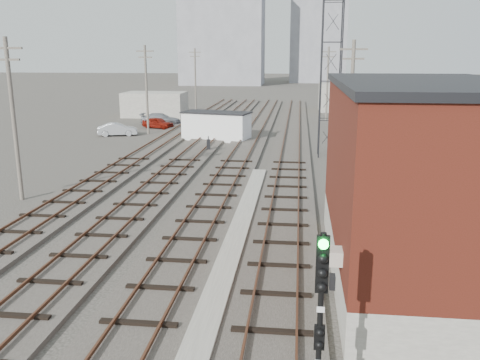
% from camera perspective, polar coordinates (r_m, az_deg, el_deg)
% --- Properties ---
extents(ground, '(320.00, 320.00, 0.00)m').
position_cam_1_polar(ground, '(66.85, 3.93, 6.95)').
color(ground, '#282621').
rests_on(ground, ground).
extents(track_right, '(3.20, 90.00, 0.39)m').
position_cam_1_polar(track_right, '(45.99, 5.77, 3.87)').
color(track_right, '#332D28').
rests_on(track_right, ground).
extents(track_mid_right, '(3.20, 90.00, 0.39)m').
position_cam_1_polar(track_mid_right, '(46.22, 0.80, 3.99)').
color(track_mid_right, '#332D28').
rests_on(track_mid_right, ground).
extents(track_mid_left, '(3.20, 90.00, 0.39)m').
position_cam_1_polar(track_mid_left, '(46.78, -4.09, 4.08)').
color(track_mid_left, '#332D28').
rests_on(track_mid_left, ground).
extents(track_left, '(3.20, 90.00, 0.39)m').
position_cam_1_polar(track_left, '(47.68, -8.84, 4.13)').
color(track_left, '#332D28').
rests_on(track_left, ground).
extents(platform_curb, '(0.90, 28.00, 0.26)m').
position_cam_1_polar(platform_curb, '(21.94, -0.66, -7.29)').
color(platform_curb, gray).
rests_on(platform_curb, ground).
extents(brick_building, '(6.54, 12.20, 7.22)m').
position_cam_1_polar(brick_building, '(19.33, 19.56, -0.18)').
color(brick_building, gray).
rests_on(brick_building, ground).
extents(lattice_tower, '(1.60, 1.60, 15.00)m').
position_cam_1_polar(lattice_tower, '(41.36, 10.19, 12.91)').
color(lattice_tower, black).
rests_on(lattice_tower, ground).
extents(utility_pole_left_a, '(1.80, 0.24, 9.00)m').
position_cam_1_polar(utility_pole_left_a, '(30.75, -24.10, 6.61)').
color(utility_pole_left_a, '#595147').
rests_on(utility_pole_left_a, ground).
extents(utility_pole_left_b, '(1.80, 0.24, 9.00)m').
position_cam_1_polar(utility_pole_left_b, '(53.71, -10.46, 10.19)').
color(utility_pole_left_b, '#595147').
rests_on(utility_pole_left_b, ground).
extents(utility_pole_left_c, '(1.80, 0.24, 9.00)m').
position_cam_1_polar(utility_pole_left_c, '(77.94, -5.04, 11.45)').
color(utility_pole_left_c, '#595147').
rests_on(utility_pole_left_c, ground).
extents(utility_pole_right_a, '(1.80, 0.24, 9.00)m').
position_cam_1_polar(utility_pole_right_a, '(34.61, 12.34, 8.17)').
color(utility_pole_right_a, '#595147').
rests_on(utility_pole_right_a, ground).
extents(utility_pole_right_b, '(1.80, 0.24, 9.00)m').
position_cam_1_polar(utility_pole_right_b, '(64.46, 9.80, 10.81)').
color(utility_pole_right_b, '#595147').
rests_on(utility_pole_right_b, ground).
extents(apartment_left, '(22.00, 14.00, 30.00)m').
position_cam_1_polar(apartment_left, '(143.03, -1.96, 16.68)').
color(apartment_left, gray).
rests_on(apartment_left, ground).
extents(apartment_right, '(16.00, 12.00, 26.00)m').
position_cam_1_polar(apartment_right, '(156.45, 8.73, 15.56)').
color(apartment_right, gray).
rests_on(apartment_right, ground).
extents(shed_left, '(8.00, 5.00, 3.20)m').
position_cam_1_polar(shed_left, '(69.29, -9.52, 8.37)').
color(shed_left, gray).
rests_on(shed_left, ground).
extents(shed_right, '(6.00, 6.00, 4.00)m').
position_cam_1_polar(shed_right, '(76.76, 11.14, 9.12)').
color(shed_right, gray).
rests_on(shed_right, ground).
extents(signal_mast, '(0.40, 0.42, 4.39)m').
position_cam_1_polar(signal_mast, '(11.66, 9.03, -14.10)').
color(signal_mast, gray).
rests_on(signal_mast, ground).
extents(switch_stand, '(0.31, 0.31, 1.23)m').
position_cam_1_polar(switch_stand, '(43.48, -3.56, 3.97)').
color(switch_stand, black).
rests_on(switch_stand, ground).
extents(site_trailer, '(6.97, 4.25, 2.73)m').
position_cam_1_polar(site_trailer, '(49.40, -2.66, 6.11)').
color(site_trailer, white).
rests_on(site_trailer, ground).
extents(car_red, '(3.90, 2.59, 1.23)m').
position_cam_1_polar(car_red, '(58.04, -9.20, 6.36)').
color(car_red, maroon).
rests_on(car_red, ground).
extents(car_silver, '(4.16, 2.48, 1.29)m').
position_cam_1_polar(car_silver, '(53.43, -13.59, 5.54)').
color(car_silver, '#A6AAAD').
rests_on(car_silver, ground).
extents(car_grey, '(4.72, 1.96, 1.36)m').
position_cam_1_polar(car_grey, '(60.88, -8.90, 6.78)').
color(car_grey, gray).
rests_on(car_grey, ground).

